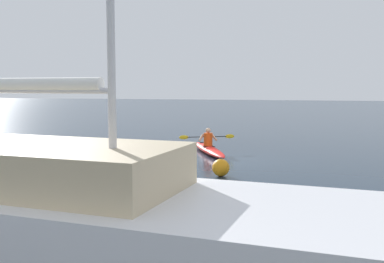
{
  "coord_description": "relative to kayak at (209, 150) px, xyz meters",
  "views": [
    {
      "loc": [
        -3.56,
        16.26,
        2.72
      ],
      "look_at": [
        0.03,
        3.69,
        1.44
      ],
      "focal_mm": 42.64,
      "sensor_mm": 36.0,
      "label": 1
    }
  ],
  "objects": [
    {
      "name": "ground_plane",
      "position": [
        -0.9,
        1.87,
        -0.15
      ],
      "size": [
        160.0,
        160.0,
        0.0
      ],
      "primitive_type": "plane",
      "color": "#1E2D3D"
    },
    {
      "name": "kayak",
      "position": [
        0.0,
        0.0,
        0.0
      ],
      "size": [
        2.62,
        4.3,
        0.29
      ],
      "color": "red",
      "rests_on": "ground"
    },
    {
      "name": "kayaker",
      "position": [
        0.07,
        -0.14,
        0.46
      ],
      "size": [
        2.13,
        1.13,
        0.74
      ],
      "color": "#E04C14",
      "rests_on": "kayak"
    },
    {
      "name": "sailboat_tall_mast",
      "position": [
        -0.71,
        11.93,
        0.61
      ],
      "size": [
        11.16,
        3.76,
        15.5
      ],
      "color": "white",
      "rests_on": "ground"
    },
    {
      "name": "mooring_buoy_red_near",
      "position": [
        -1.53,
        4.69,
        0.12
      ],
      "size": [
        0.54,
        0.54,
        0.58
      ],
      "color": "orange",
      "rests_on": "ground"
    }
  ]
}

